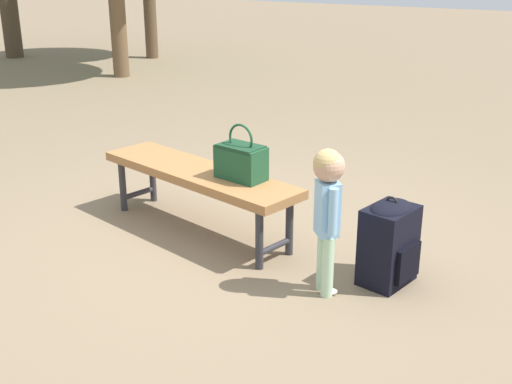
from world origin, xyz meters
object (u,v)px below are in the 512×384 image
(child_standing, at_px, (328,200))
(backpack_large, at_px, (389,240))
(handbag, at_px, (241,160))
(park_bench, at_px, (199,177))

(child_standing, distance_m, backpack_large, 0.50)
(handbag, xyz_separation_m, backpack_large, (1.03, -0.06, -0.31))
(park_bench, bearing_deg, child_standing, -18.73)
(park_bench, xyz_separation_m, handbag, (0.35, -0.02, 0.18))
(park_bench, xyz_separation_m, child_standing, (1.12, -0.38, 0.18))
(park_bench, bearing_deg, handbag, -3.30)
(backpack_large, bearing_deg, park_bench, 176.73)
(park_bench, relative_size, child_standing, 1.93)
(park_bench, xyz_separation_m, backpack_large, (1.38, -0.08, -0.12))
(park_bench, height_order, backpack_large, backpack_large)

